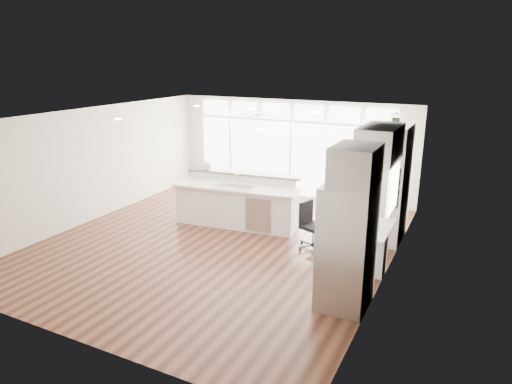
% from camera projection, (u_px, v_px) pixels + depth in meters
% --- Properties ---
extents(floor, '(7.00, 8.00, 0.02)m').
position_uv_depth(floor, '(220.00, 242.00, 9.85)').
color(floor, '#3A1B12').
rests_on(floor, ground).
extents(ceiling, '(7.00, 8.00, 0.02)m').
position_uv_depth(ceiling, '(217.00, 116.00, 9.08)').
color(ceiling, white).
rests_on(ceiling, wall_back).
extents(wall_back, '(7.00, 0.04, 2.70)m').
position_uv_depth(wall_back, '(292.00, 148.00, 12.90)').
color(wall_back, beige).
rests_on(wall_back, floor).
extents(wall_front, '(7.00, 0.04, 2.70)m').
position_uv_depth(wall_front, '(63.00, 252.00, 6.03)').
color(wall_front, beige).
rests_on(wall_front, floor).
extents(wall_left, '(0.04, 8.00, 2.70)m').
position_uv_depth(wall_left, '(94.00, 164.00, 10.96)').
color(wall_left, beige).
rests_on(wall_left, floor).
extents(wall_right, '(0.04, 8.00, 2.70)m').
position_uv_depth(wall_right, '(391.00, 204.00, 7.97)').
color(wall_right, beige).
rests_on(wall_right, floor).
extents(glass_wall, '(5.80, 0.06, 2.08)m').
position_uv_depth(glass_wall, '(291.00, 159.00, 12.93)').
color(glass_wall, white).
rests_on(glass_wall, wall_back).
extents(transom_row, '(5.90, 0.06, 0.40)m').
position_uv_depth(transom_row, '(292.00, 112.00, 12.55)').
color(transom_row, white).
rests_on(transom_row, wall_back).
extents(desk_window, '(0.04, 0.85, 0.85)m').
position_uv_depth(desk_window, '(393.00, 189.00, 8.19)').
color(desk_window, white).
rests_on(desk_window, wall_right).
extents(ceiling_fan, '(1.16, 1.16, 0.32)m').
position_uv_depth(ceiling_fan, '(257.00, 111.00, 11.76)').
color(ceiling_fan, white).
rests_on(ceiling_fan, ceiling).
extents(recessed_lights, '(3.40, 3.00, 0.02)m').
position_uv_depth(recessed_lights, '(223.00, 116.00, 9.26)').
color(recessed_lights, beige).
rests_on(recessed_lights, ceiling).
extents(oven_cabinet, '(0.64, 1.20, 2.50)m').
position_uv_depth(oven_cabinet, '(391.00, 183.00, 9.68)').
color(oven_cabinet, white).
rests_on(oven_cabinet, floor).
extents(desk_nook, '(0.72, 1.30, 0.76)m').
position_uv_depth(desk_nook, '(370.00, 246.00, 8.66)').
color(desk_nook, white).
rests_on(desk_nook, floor).
extents(upper_cabinets, '(0.64, 1.30, 0.64)m').
position_uv_depth(upper_cabinets, '(380.00, 144.00, 8.08)').
color(upper_cabinets, white).
rests_on(upper_cabinets, wall_right).
extents(refrigerator, '(0.76, 0.90, 2.00)m').
position_uv_depth(refrigerator, '(347.00, 247.00, 7.08)').
color(refrigerator, '#B1B1B6').
rests_on(refrigerator, floor).
extents(fridge_cabinet, '(0.64, 0.90, 0.60)m').
position_uv_depth(fridge_cabinet, '(356.00, 165.00, 6.68)').
color(fridge_cabinet, white).
rests_on(fridge_cabinet, wall_right).
extents(framed_photos, '(0.06, 0.22, 0.80)m').
position_uv_depth(framed_photos, '(398.00, 188.00, 8.76)').
color(framed_photos, black).
rests_on(framed_photos, wall_right).
extents(kitchen_island, '(3.07, 1.43, 1.18)m').
position_uv_depth(kitchen_island, '(237.00, 201.00, 10.64)').
color(kitchen_island, white).
rests_on(kitchen_island, floor).
extents(rug, '(1.13, 0.94, 0.01)m').
position_uv_depth(rug, '(337.00, 260.00, 8.94)').
color(rug, '#392112').
rests_on(rug, floor).
extents(office_chair, '(0.64, 0.61, 0.97)m').
position_uv_depth(office_chair, '(313.00, 226.00, 9.36)').
color(office_chair, black).
rests_on(office_chair, floor).
extents(fishbowl, '(0.23, 0.23, 0.23)m').
position_uv_depth(fishbowl, '(207.00, 165.00, 11.12)').
color(fishbowl, silver).
rests_on(fishbowl, kitchen_island).
extents(monitor, '(0.14, 0.48, 0.40)m').
position_uv_depth(monitor, '(368.00, 217.00, 8.53)').
color(monitor, black).
rests_on(monitor, desk_nook).
extents(keyboard, '(0.12, 0.31, 0.02)m').
position_uv_depth(keyboard, '(358.00, 225.00, 8.66)').
color(keyboard, silver).
rests_on(keyboard, desk_nook).
extents(potted_plant, '(0.29, 0.32, 0.24)m').
position_uv_depth(potted_plant, '(397.00, 118.00, 9.29)').
color(potted_plant, '#355926').
rests_on(potted_plant, oven_cabinet).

